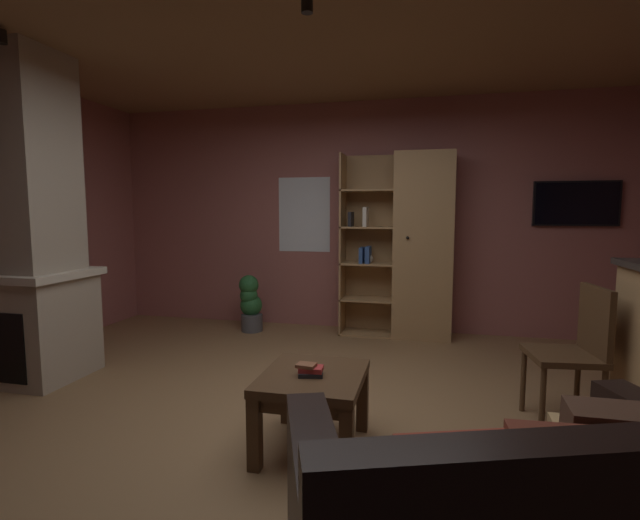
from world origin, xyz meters
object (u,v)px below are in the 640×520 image
at_px(bookshelf_cabinet, 415,247).
at_px(dining_chair, 576,346).
at_px(stone_fireplace, 21,235).
at_px(coffee_table, 313,388).
at_px(potted_floor_plant, 250,303).
at_px(table_book_0, 311,374).
at_px(wall_mounted_tv, 576,203).
at_px(table_book_1, 311,369).
at_px(table_book_2, 306,365).

relative_size(bookshelf_cabinet, dining_chair, 2.21).
bearing_deg(dining_chair, stone_fireplace, -178.97).
height_order(coffee_table, potted_floor_plant, potted_floor_plant).
distance_m(table_book_0, potted_floor_plant, 2.87).
bearing_deg(wall_mounted_tv, table_book_1, -126.57).
bearing_deg(potted_floor_plant, table_book_1, -61.32).
xyz_separation_m(bookshelf_cabinet, potted_floor_plant, (-1.88, -0.18, -0.68)).
height_order(bookshelf_cabinet, table_book_2, bookshelf_cabinet).
distance_m(coffee_table, wall_mounted_tv, 3.75).
height_order(coffee_table, table_book_2, table_book_2).
bearing_deg(dining_chair, coffee_table, -156.52).
bearing_deg(potted_floor_plant, stone_fireplace, -124.02).
distance_m(bookshelf_cabinet, table_book_0, 2.80).
xyz_separation_m(bookshelf_cabinet, dining_chair, (1.09, -1.96, -0.48)).
distance_m(table_book_1, potted_floor_plant, 2.87).
xyz_separation_m(bookshelf_cabinet, coffee_table, (-0.50, -2.65, -0.64)).
height_order(bookshelf_cabinet, wall_mounted_tv, bookshelf_cabinet).
relative_size(coffee_table, wall_mounted_tv, 0.80).
height_order(table_book_1, dining_chair, dining_chair).
distance_m(stone_fireplace, dining_chair, 4.28).
height_order(table_book_0, table_book_1, table_book_1).
relative_size(coffee_table, potted_floor_plant, 1.02).
relative_size(stone_fireplace, table_book_0, 19.15).
bearing_deg(dining_chair, table_book_0, -155.23).
height_order(stone_fireplace, wall_mounted_tv, stone_fireplace).
distance_m(dining_chair, wall_mounted_tv, 2.44).
height_order(stone_fireplace, table_book_1, stone_fireplace).
bearing_deg(table_book_0, bookshelf_cabinet, 79.44).
xyz_separation_m(table_book_2, dining_chair, (1.62, 0.74, 0.01)).
xyz_separation_m(dining_chair, wall_mounted_tv, (0.56, 2.17, 0.95)).
relative_size(potted_floor_plant, wall_mounted_tv, 0.78).
xyz_separation_m(coffee_table, table_book_2, (-0.03, -0.05, 0.15)).
xyz_separation_m(table_book_2, wall_mounted_tv, (2.18, 2.91, 0.96)).
bearing_deg(wall_mounted_tv, bookshelf_cabinet, -172.73).
bearing_deg(table_book_2, dining_chair, 24.59).
relative_size(bookshelf_cabinet, potted_floor_plant, 3.09).
height_order(bookshelf_cabinet, table_book_1, bookshelf_cabinet).
bearing_deg(bookshelf_cabinet, stone_fireplace, -146.97).
distance_m(stone_fireplace, table_book_0, 2.81).
bearing_deg(stone_fireplace, wall_mounted_tv, 25.17).
bearing_deg(table_book_1, coffee_table, 86.90).
relative_size(table_book_1, potted_floor_plant, 0.21).
bearing_deg(bookshelf_cabinet, table_book_2, -101.05).
xyz_separation_m(stone_fireplace, dining_chair, (4.22, 0.08, -0.67)).
distance_m(table_book_0, table_book_2, 0.06).
relative_size(stone_fireplace, table_book_1, 19.72).
bearing_deg(table_book_1, bookshelf_cabinet, 79.42).
relative_size(bookshelf_cabinet, wall_mounted_tv, 2.42).
bearing_deg(table_book_0, coffee_table, 86.70).
bearing_deg(bookshelf_cabinet, wall_mounted_tv, 7.27).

